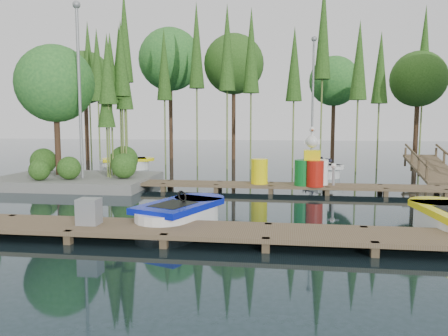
# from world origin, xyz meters

# --- Properties ---
(ground_plane) EXTENTS (90.00, 90.00, 0.00)m
(ground_plane) POSITION_xyz_m (0.00, 0.00, 0.00)
(ground_plane) COLOR #1E3038
(near_dock) EXTENTS (18.00, 1.50, 0.50)m
(near_dock) POSITION_xyz_m (0.00, -4.50, 0.23)
(near_dock) COLOR brown
(near_dock) RESTS_ON ground
(far_dock) EXTENTS (15.00, 1.20, 0.50)m
(far_dock) POSITION_xyz_m (1.00, 2.50, 0.23)
(far_dock) COLOR brown
(far_dock) RESTS_ON ground
(island) EXTENTS (6.20, 4.20, 6.75)m
(island) POSITION_xyz_m (-6.30, 3.29, 3.18)
(island) COLOR slate
(island) RESTS_ON ground
(tree_screen) EXTENTS (34.42, 18.53, 10.31)m
(tree_screen) POSITION_xyz_m (-2.04, 10.60, 6.12)
(tree_screen) COLOR #422C1C
(tree_screen) RESTS_ON ground
(lamp_island) EXTENTS (0.30, 0.30, 7.25)m
(lamp_island) POSITION_xyz_m (-5.50, 2.50, 4.26)
(lamp_island) COLOR gray
(lamp_island) RESTS_ON ground
(lamp_rear) EXTENTS (0.30, 0.30, 7.25)m
(lamp_rear) POSITION_xyz_m (4.00, 11.00, 4.26)
(lamp_rear) COLOR gray
(lamp_rear) RESTS_ON ground
(ramp) EXTENTS (1.50, 3.94, 1.49)m
(ramp) POSITION_xyz_m (9.00, 6.50, 0.59)
(ramp) COLOR brown
(ramp) RESTS_ON ground
(boat_blue) EXTENTS (2.34, 3.26, 1.00)m
(boat_blue) POSITION_xyz_m (-0.10, -3.27, 0.29)
(boat_blue) COLOR white
(boat_blue) RESTS_ON ground
(boat_yellow_far) EXTENTS (3.24, 2.40, 1.48)m
(boat_yellow_far) POSITION_xyz_m (-6.11, 8.87, 0.31)
(boat_yellow_far) COLOR white
(boat_yellow_far) RESTS_ON ground
(boat_white_far) EXTENTS (2.51, 3.22, 1.39)m
(boat_white_far) POSITION_xyz_m (4.16, 7.47, 0.31)
(boat_white_far) COLOR white
(boat_white_far) RESTS_ON ground
(utility_cabinet) EXTENTS (0.49, 0.41, 0.60)m
(utility_cabinet) POSITION_xyz_m (-1.95, -4.50, 0.60)
(utility_cabinet) COLOR gray
(utility_cabinet) RESTS_ON near_dock
(yellow_barrel) EXTENTS (0.63, 0.63, 0.94)m
(yellow_barrel) POSITION_xyz_m (1.57, 2.50, 0.77)
(yellow_barrel) COLOR #FEEB0D
(yellow_barrel) RESTS_ON far_dock
(drum_cluster) EXTENTS (1.25, 1.15, 2.15)m
(drum_cluster) POSITION_xyz_m (3.52, 2.34, 0.93)
(drum_cluster) COLOR #0C6E23
(drum_cluster) RESTS_ON far_dock
(seagull_post) EXTENTS (0.51, 0.27, 0.81)m
(seagull_post) POSITION_xyz_m (4.30, 2.50, 0.85)
(seagull_post) COLOR gray
(seagull_post) RESTS_ON far_dock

